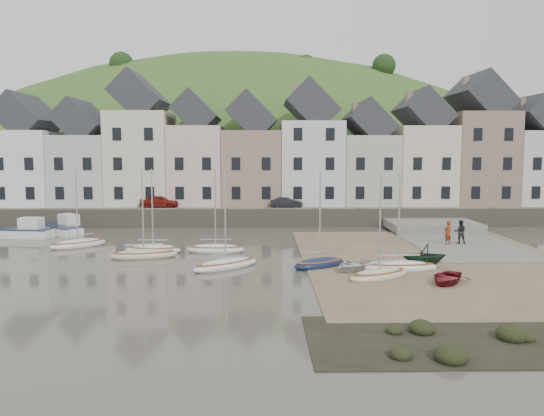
{
  "coord_description": "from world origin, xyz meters",
  "views": [
    {
      "loc": [
        -0.72,
        -35.19,
        7.33
      ],
      "look_at": [
        0.0,
        6.0,
        3.0
      ],
      "focal_mm": 35.5,
      "sensor_mm": 36.0,
      "label": 1
    }
  ],
  "objects_px": {
    "person_red": "(448,233)",
    "person_dark": "(460,232)",
    "car_left": "(159,202)",
    "car_right": "(287,203)",
    "rowboat_red": "(447,278)",
    "rowboat_green": "(424,255)",
    "rowboat_white": "(353,265)",
    "sailboat_0": "(78,244)"
  },
  "relations": [
    {
      "from": "sailboat_0",
      "to": "car_right",
      "type": "relative_size",
      "value": 1.92
    },
    {
      "from": "sailboat_0",
      "to": "person_red",
      "type": "bearing_deg",
      "value": 0.15
    },
    {
      "from": "person_dark",
      "to": "car_left",
      "type": "distance_m",
      "value": 29.24
    },
    {
      "from": "sailboat_0",
      "to": "car_left",
      "type": "xyz_separation_m",
      "value": [
        3.69,
        13.55,
        2.0
      ]
    },
    {
      "from": "rowboat_green",
      "to": "rowboat_red",
      "type": "xyz_separation_m",
      "value": [
        -0.03,
        -4.3,
        -0.43
      ]
    },
    {
      "from": "rowboat_white",
      "to": "person_red",
      "type": "distance_m",
      "value": 12.47
    },
    {
      "from": "rowboat_green",
      "to": "car_left",
      "type": "bearing_deg",
      "value": -141.22
    },
    {
      "from": "rowboat_white",
      "to": "car_right",
      "type": "xyz_separation_m",
      "value": [
        -3.13,
        22.23,
        1.77
      ]
    },
    {
      "from": "rowboat_red",
      "to": "rowboat_green",
      "type": "bearing_deg",
      "value": 123.67
    },
    {
      "from": "person_dark",
      "to": "person_red",
      "type": "bearing_deg",
      "value": 31.51
    },
    {
      "from": "sailboat_0",
      "to": "rowboat_red",
      "type": "distance_m",
      "value": 27.28
    },
    {
      "from": "car_left",
      "to": "car_right",
      "type": "xyz_separation_m",
      "value": [
        13.01,
        0.0,
        -0.12
      ]
    },
    {
      "from": "sailboat_0",
      "to": "rowboat_white",
      "type": "relative_size",
      "value": 2.1
    },
    {
      "from": "rowboat_red",
      "to": "car_left",
      "type": "height_order",
      "value": "car_left"
    },
    {
      "from": "rowboat_red",
      "to": "rowboat_white",
      "type": "bearing_deg",
      "value": 177.81
    },
    {
      "from": "rowboat_red",
      "to": "person_dark",
      "type": "xyz_separation_m",
      "value": [
        5.35,
        12.53,
        0.68
      ]
    },
    {
      "from": "rowboat_white",
      "to": "car_left",
      "type": "distance_m",
      "value": 27.54
    },
    {
      "from": "rowboat_green",
      "to": "person_red",
      "type": "height_order",
      "value": "person_red"
    },
    {
      "from": "rowboat_green",
      "to": "person_red",
      "type": "distance_m",
      "value": 8.91
    },
    {
      "from": "rowboat_white",
      "to": "car_left",
      "type": "relative_size",
      "value": 0.78
    },
    {
      "from": "car_left",
      "to": "car_right",
      "type": "relative_size",
      "value": 1.18
    },
    {
      "from": "rowboat_red",
      "to": "car_right",
      "type": "xyz_separation_m",
      "value": [
        -7.76,
        25.63,
        1.77
      ]
    },
    {
      "from": "person_red",
      "to": "person_dark",
      "type": "bearing_deg",
      "value": 170.18
    },
    {
      "from": "rowboat_red",
      "to": "car_right",
      "type": "relative_size",
      "value": 0.92
    },
    {
      "from": "person_dark",
      "to": "car_right",
      "type": "height_order",
      "value": "car_right"
    },
    {
      "from": "car_right",
      "to": "person_dark",
      "type": "bearing_deg",
      "value": -131.68
    },
    {
      "from": "person_dark",
      "to": "rowboat_white",
      "type": "bearing_deg",
      "value": 55.24
    },
    {
      "from": "rowboat_white",
      "to": "car_right",
      "type": "height_order",
      "value": "car_right"
    },
    {
      "from": "rowboat_green",
      "to": "person_dark",
      "type": "bearing_deg",
      "value": 141.65
    },
    {
      "from": "person_red",
      "to": "sailboat_0",
      "type": "bearing_deg",
      "value": -28.41
    },
    {
      "from": "rowboat_green",
      "to": "car_left",
      "type": "relative_size",
      "value": 0.73
    },
    {
      "from": "person_red",
      "to": "person_dark",
      "type": "distance_m",
      "value": 1.18
    },
    {
      "from": "car_left",
      "to": "person_red",
      "type": "bearing_deg",
      "value": -117.94
    },
    {
      "from": "rowboat_red",
      "to": "person_red",
      "type": "xyz_separation_m",
      "value": [
        4.23,
        12.15,
        0.68
      ]
    },
    {
      "from": "rowboat_green",
      "to": "person_dark",
      "type": "height_order",
      "value": "person_dark"
    },
    {
      "from": "rowboat_white",
      "to": "person_dark",
      "type": "distance_m",
      "value": 13.54
    },
    {
      "from": "sailboat_0",
      "to": "rowboat_white",
      "type": "distance_m",
      "value": 21.64
    },
    {
      "from": "sailboat_0",
      "to": "rowboat_green",
      "type": "bearing_deg",
      "value": -17.63
    },
    {
      "from": "sailboat_0",
      "to": "rowboat_red",
      "type": "bearing_deg",
      "value": -26.28
    },
    {
      "from": "person_red",
      "to": "person_dark",
      "type": "height_order",
      "value": "person_dark"
    },
    {
      "from": "rowboat_white",
      "to": "rowboat_red",
      "type": "xyz_separation_m",
      "value": [
        4.63,
        -3.4,
        -0.0
      ]
    },
    {
      "from": "person_red",
      "to": "car_right",
      "type": "height_order",
      "value": "car_right"
    }
  ]
}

